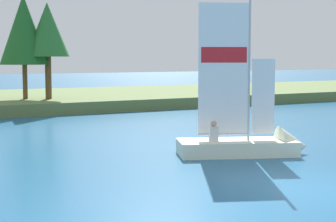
{
  "coord_description": "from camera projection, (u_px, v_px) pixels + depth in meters",
  "views": [
    {
      "loc": [
        -10.09,
        -10.14,
        3.26
      ],
      "look_at": [
        0.56,
        8.72,
        1.2
      ],
      "focal_mm": 60.58,
      "sensor_mm": 36.0,
      "label": 1
    }
  ],
  "objects": [
    {
      "name": "ground_plane",
      "position": [
        321.0,
        189.0,
        14.04
      ],
      "size": [
        200.0,
        200.0,
        0.0
      ],
      "primitive_type": "plane",
      "color": "#195684"
    },
    {
      "name": "shoreline_tree_centre",
      "position": [
        47.0,
        30.0,
        34.59
      ],
      "size": [
        2.64,
        2.64,
        5.9
      ],
      "color": "brown",
      "rests_on": "shore_bank"
    },
    {
      "name": "shore_bank",
      "position": [
        21.0,
        101.0,
        38.1
      ],
      "size": [
        80.0,
        15.02,
        0.7
      ],
      "primitive_type": "cube",
      "color": "#5B703D",
      "rests_on": "ground"
    },
    {
      "name": "sailboat",
      "position": [
        257.0,
        142.0,
        19.0
      ],
      "size": [
        4.62,
        3.07,
        6.17
      ],
      "rotation": [
        0.0,
        0.0,
        -0.4
      ],
      "color": "silver",
      "rests_on": "ground"
    },
    {
      "name": "shoreline_tree_midleft",
      "position": [
        24.0,
        30.0,
        34.45
      ],
      "size": [
        2.96,
        2.96,
        6.36
      ],
      "color": "brown",
      "rests_on": "shore_bank"
    }
  ]
}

